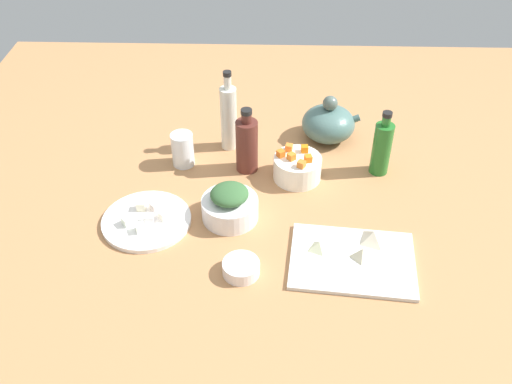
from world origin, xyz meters
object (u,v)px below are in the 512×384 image
(drinking_glass_0, at_px, (183,150))
(teapot, at_px, (329,123))
(bowl_carrots, at_px, (297,168))
(cutting_board, at_px, (352,260))
(bowl_greens, at_px, (230,209))
(plate_tofu, at_px, (147,221))
(bottle_0, at_px, (382,147))
(bowl_small_side, at_px, (241,268))
(bottle_1, at_px, (229,116))
(bottle_2, at_px, (247,145))

(drinking_glass_0, bearing_deg, teapot, 18.69)
(bowl_carrots, height_order, teapot, teapot)
(cutting_board, xyz_separation_m, bowl_greens, (-0.29, 0.14, 0.02))
(plate_tofu, xyz_separation_m, bottle_0, (0.60, 0.23, 0.07))
(bowl_small_side, relative_size, bottle_1, 0.35)
(bowl_carrots, distance_m, bottle_2, 0.15)
(teapot, distance_m, bottle_1, 0.29)
(plate_tofu, bearing_deg, bottle_1, 61.32)
(bottle_1, bearing_deg, drinking_glass_0, -143.90)
(bottle_0, relative_size, drinking_glass_0, 1.95)
(plate_tofu, relative_size, bowl_greens, 1.57)
(bottle_0, xyz_separation_m, drinking_glass_0, (-0.54, 0.02, -0.03))
(cutting_board, bearing_deg, bowl_carrots, 110.82)
(cutting_board, bearing_deg, teapot, 92.63)
(bowl_small_side, height_order, bottle_1, bottle_1)
(bowl_greens, distance_m, drinking_glass_0, 0.26)
(cutting_board, distance_m, plate_tofu, 0.51)
(plate_tofu, relative_size, bowl_small_side, 2.62)
(plate_tofu, distance_m, bowl_small_side, 0.29)
(drinking_glass_0, bearing_deg, plate_tofu, -103.91)
(bowl_small_side, distance_m, drinking_glass_0, 0.44)
(bowl_small_side, bearing_deg, plate_tofu, 146.37)
(teapot, distance_m, bottle_0, 0.20)
(bowl_small_side, distance_m, teapot, 0.59)
(bowl_carrots, bearing_deg, bowl_small_side, -110.80)
(bottle_1, height_order, drinking_glass_0, bottle_1)
(plate_tofu, relative_size, teapot, 1.29)
(cutting_board, height_order, bottle_2, bottle_2)
(teapot, bearing_deg, bowl_small_side, -112.81)
(bottle_0, bearing_deg, plate_tofu, -159.25)
(cutting_board, relative_size, bottle_2, 1.49)
(bottle_2, bearing_deg, bowl_greens, -99.37)
(plate_tofu, height_order, bowl_carrots, bowl_carrots)
(bowl_greens, bearing_deg, cutting_board, -26.65)
(plate_tofu, bearing_deg, bowl_carrots, 27.09)
(bowl_greens, relative_size, bottle_1, 0.58)
(cutting_board, height_order, bowl_carrots, bowl_carrots)
(plate_tofu, relative_size, drinking_glass_0, 2.28)
(drinking_glass_0, bearing_deg, bottle_0, -2.00)
(bowl_small_side, bearing_deg, bottle_2, 90.41)
(teapot, bearing_deg, bottle_0, -50.68)
(bottle_1, bearing_deg, teapot, 9.74)
(plate_tofu, bearing_deg, bottle_2, 43.78)
(teapot, xyz_separation_m, bottle_2, (-0.23, -0.16, 0.03))
(drinking_glass_0, bearing_deg, bottle_2, -5.57)
(bowl_greens, relative_size, drinking_glass_0, 1.45)
(bowl_small_side, bearing_deg, bottle_0, 47.27)
(bowl_carrots, height_order, drinking_glass_0, drinking_glass_0)
(cutting_board, distance_m, bottle_1, 0.56)
(bowl_greens, relative_size, bowl_small_side, 1.67)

